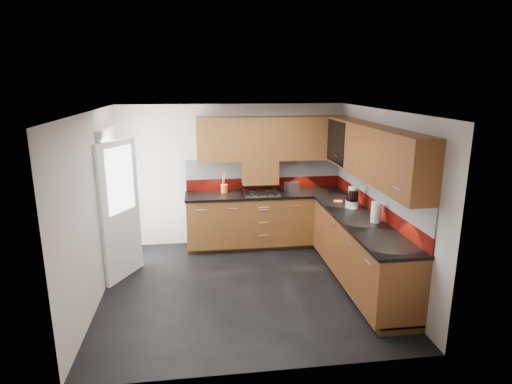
{
  "coord_description": "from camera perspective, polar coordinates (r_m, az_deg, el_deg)",
  "views": [
    {
      "loc": [
        -0.57,
        -5.37,
        2.76
      ],
      "look_at": [
        0.25,
        0.65,
        1.18
      ],
      "focal_mm": 30.0,
      "sensor_mm": 36.0,
      "label": 1
    }
  ],
  "objects": [
    {
      "name": "utensil_pot",
      "position": [
        7.22,
        -4.28,
        0.65
      ],
      "size": [
        0.11,
        0.11,
        0.39
      ],
      "color": "orange",
      "rests_on": "countertop"
    },
    {
      "name": "glass_cabinet",
      "position": [
        6.89,
        11.74,
        6.78
      ],
      "size": [
        0.32,
        0.8,
        0.66
      ],
      "color": "black",
      "rests_on": "room"
    },
    {
      "name": "backsplash",
      "position": [
        6.74,
        8.36,
        1.1
      ],
      "size": [
        2.7,
        3.2,
        0.54
      ],
      "color": "maroon",
      "rests_on": "countertop"
    },
    {
      "name": "extractor_hood",
      "position": [
        7.23,
        0.53,
        2.73
      ],
      "size": [
        0.6,
        0.33,
        0.4
      ],
      "primitive_type": "cube",
      "color": "brown",
      "rests_on": "room"
    },
    {
      "name": "upper_cabinets",
      "position": [
        6.47,
        8.52,
        6.2
      ],
      "size": [
        2.5,
        3.2,
        0.72
      ],
      "color": "brown",
      "rests_on": "room"
    },
    {
      "name": "countertop",
      "position": [
        6.55,
        6.93,
        -1.88
      ],
      "size": [
        2.72,
        3.22,
        0.04
      ],
      "color": "black",
      "rests_on": "base_cabinets"
    },
    {
      "name": "paper_towel",
      "position": [
        5.89,
        15.72,
        -2.62
      ],
      "size": [
        0.17,
        0.17,
        0.27
      ],
      "primitive_type": "cylinder",
      "rotation": [
        0.0,
        0.0,
        -0.33
      ],
      "color": "white",
      "rests_on": "countertop"
    },
    {
      "name": "orange_cloth",
      "position": [
        6.78,
        10.88,
        -1.23
      ],
      "size": [
        0.16,
        0.14,
        0.01
      ],
      "primitive_type": "cube",
      "rotation": [
        0.0,
        0.0,
        -0.28
      ],
      "color": "#F9581B",
      "rests_on": "countertop"
    },
    {
      "name": "room",
      "position": [
        5.55,
        -1.65,
        1.4
      ],
      "size": [
        4.0,
        3.8,
        2.64
      ],
      "color": "black"
    },
    {
      "name": "base_cabinets",
      "position": [
        6.72,
        6.88,
        -5.79
      ],
      "size": [
        2.7,
        3.2,
        0.95
      ],
      "color": "brown",
      "rests_on": "room"
    },
    {
      "name": "gas_hob",
      "position": [
        7.15,
        0.72,
        -0.09
      ],
      "size": [
        0.58,
        0.51,
        0.04
      ],
      "color": "silver",
      "rests_on": "countertop"
    },
    {
      "name": "toaster",
      "position": [
        7.32,
        4.84,
        0.74
      ],
      "size": [
        0.27,
        0.22,
        0.17
      ],
      "color": "silver",
      "rests_on": "countertop"
    },
    {
      "name": "back_door",
      "position": [
        6.47,
        -18.23,
        -1.68
      ],
      "size": [
        0.42,
        1.19,
        2.04
      ],
      "color": "white",
      "rests_on": "room"
    },
    {
      "name": "food_processor",
      "position": [
        6.48,
        12.71,
        -0.81
      ],
      "size": [
        0.19,
        0.19,
        0.31
      ],
      "color": "white",
      "rests_on": "countertop"
    }
  ]
}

